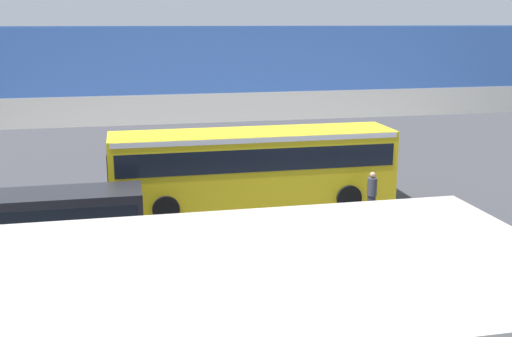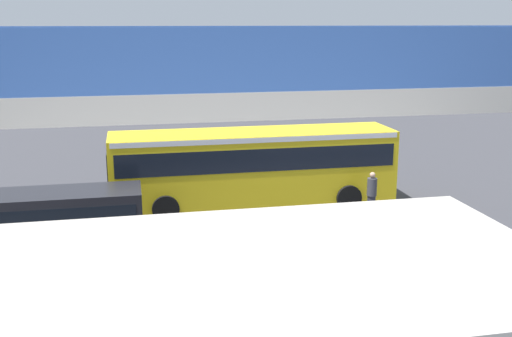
# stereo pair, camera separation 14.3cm
# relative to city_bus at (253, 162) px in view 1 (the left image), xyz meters

# --- Properties ---
(ground) EXTENTS (80.00, 80.00, 0.00)m
(ground) POSITION_rel_city_bus_xyz_m (0.80, -0.70, -1.88)
(ground) COLOR #38383D
(city_bus) EXTENTS (11.54, 2.85, 3.15)m
(city_bus) POSITION_rel_city_bus_xyz_m (0.00, 0.00, 0.00)
(city_bus) COLOR yellow
(city_bus) RESTS_ON ground
(parked_van) EXTENTS (4.80, 2.17, 2.05)m
(parked_van) POSITION_rel_city_bus_xyz_m (6.99, 3.64, -0.70)
(parked_van) COLOR black
(parked_van) RESTS_ON ground
(pedestrian) EXTENTS (0.38, 0.38, 1.79)m
(pedestrian) POSITION_rel_city_bus_xyz_m (-4.26, 2.26, -1.00)
(pedestrian) COLOR #2D2D38
(pedestrian) RESTS_ON ground
(lane_dash_leftmost) EXTENTS (2.00, 0.20, 0.01)m
(lane_dash_leftmost) POSITION_rel_city_bus_xyz_m (-3.20, -3.80, -1.88)
(lane_dash_leftmost) COLOR silver
(lane_dash_leftmost) RESTS_ON ground
(lane_dash_left) EXTENTS (2.00, 0.20, 0.01)m
(lane_dash_left) POSITION_rel_city_bus_xyz_m (0.80, -3.80, -1.88)
(lane_dash_left) COLOR silver
(lane_dash_left) RESTS_ON ground
(lane_dash_centre) EXTENTS (2.00, 0.20, 0.01)m
(lane_dash_centre) POSITION_rel_city_bus_xyz_m (4.80, -3.80, -1.88)
(lane_dash_centre) COLOR silver
(lane_dash_centre) RESTS_ON ground
(pedestrian_overpass) EXTENTS (24.85, 2.60, 7.39)m
(pedestrian_overpass) POSITION_rel_city_bus_xyz_m (0.80, 12.15, 3.59)
(pedestrian_overpass) COLOR #B2ADA5
(pedestrian_overpass) RESTS_ON ground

